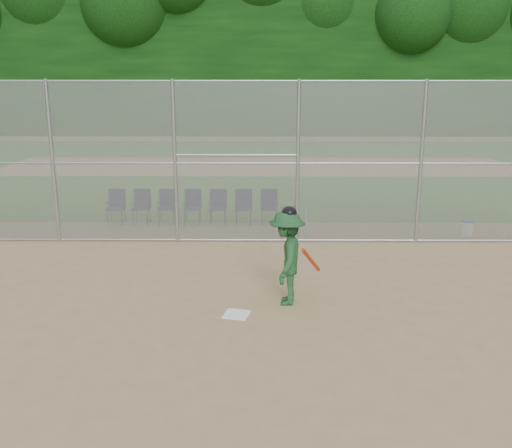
{
  "coord_description": "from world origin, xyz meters",
  "views": [
    {
      "loc": [
        0.09,
        -8.84,
        3.98
      ],
      "look_at": [
        0.0,
        2.5,
        1.1
      ],
      "focal_mm": 40.0,
      "sensor_mm": 36.0,
      "label": 1
    }
  ],
  "objects_px": {
    "home_plate": "(237,314)",
    "chair_0": "(116,207)",
    "batter_at_plate": "(287,257)",
    "water_cooler": "(467,227)"
  },
  "relations": [
    {
      "from": "home_plate",
      "to": "chair_0",
      "type": "distance_m",
      "value": 7.48
    },
    {
      "from": "home_plate",
      "to": "chair_0",
      "type": "bearing_deg",
      "value": 119.64
    },
    {
      "from": "home_plate",
      "to": "batter_at_plate",
      "type": "xyz_separation_m",
      "value": [
        0.89,
        0.57,
        0.87
      ]
    },
    {
      "from": "batter_at_plate",
      "to": "chair_0",
      "type": "height_order",
      "value": "batter_at_plate"
    },
    {
      "from": "home_plate",
      "to": "batter_at_plate",
      "type": "distance_m",
      "value": 1.37
    },
    {
      "from": "water_cooler",
      "to": "chair_0",
      "type": "bearing_deg",
      "value": 173.09
    },
    {
      "from": "home_plate",
      "to": "batter_at_plate",
      "type": "bearing_deg",
      "value": 32.77
    },
    {
      "from": "water_cooler",
      "to": "chair_0",
      "type": "height_order",
      "value": "chair_0"
    },
    {
      "from": "batter_at_plate",
      "to": "water_cooler",
      "type": "height_order",
      "value": "batter_at_plate"
    },
    {
      "from": "batter_at_plate",
      "to": "water_cooler",
      "type": "relative_size",
      "value": 4.57
    }
  ]
}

